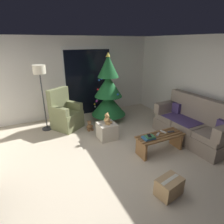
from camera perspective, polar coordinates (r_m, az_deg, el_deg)
ground_plane at (r=3.87m, az=-0.85°, el=-16.24°), size 7.00×7.00×0.00m
wall_back at (r=6.09m, az=-13.39°, el=10.17°), size 5.72×0.12×2.50m
wall_right at (r=5.12m, az=29.63°, el=5.97°), size 0.12×6.00×2.50m
patio_door_frame at (r=6.22m, az=-7.29°, el=9.38°), size 1.60×0.02×2.20m
patio_door_glass at (r=6.22m, az=-7.22°, el=8.90°), size 1.50×0.02×2.10m
couch at (r=5.00m, az=23.65°, el=-3.72°), size 0.85×1.97×1.08m
coffee_table at (r=4.28m, az=14.56°, el=-8.57°), size 1.10×0.40×0.42m
remote_graphite at (r=4.41m, az=17.70°, el=-5.81°), size 0.16×0.07×0.02m
remote_white at (r=4.36m, az=15.51°, el=-5.87°), size 0.07×0.16×0.02m
remote_silver at (r=4.22m, az=13.98°, el=-6.68°), size 0.15×0.13×0.02m
book_stack at (r=4.00m, az=11.32°, el=-7.70°), size 0.26×0.21×0.07m
cell_phone at (r=3.99m, az=11.45°, el=-7.15°), size 0.12×0.16×0.01m
christmas_tree at (r=5.55m, az=-1.14°, el=6.08°), size 1.05×1.05×2.05m
armchair at (r=5.39m, az=-14.21°, el=-0.72°), size 0.95×0.95×1.13m
floor_lamp at (r=5.15m, az=-21.34°, el=10.29°), size 0.32×0.32×1.78m
ottoman at (r=4.73m, az=-1.57°, el=-5.85°), size 0.44×0.44×0.41m
teddy_bear_honey at (r=4.58m, az=-1.49°, el=-2.23°), size 0.21×0.22×0.29m
teddy_bear_chestnut_by_tree at (r=5.22m, az=-6.94°, el=-4.31°), size 0.20×0.19×0.29m
cardboard_box_taped_mid_floor at (r=3.35m, az=17.21°, el=-21.17°), size 0.47×0.36×0.30m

